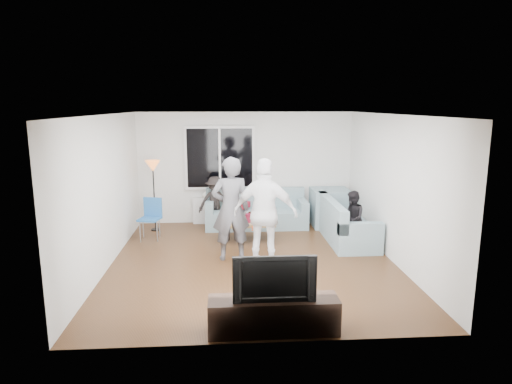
{
  "coord_description": "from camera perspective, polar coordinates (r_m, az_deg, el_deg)",
  "views": [
    {
      "loc": [
        -0.45,
        -7.48,
        2.77
      ],
      "look_at": [
        0.1,
        0.6,
        1.15
      ],
      "focal_mm": 30.88,
      "sensor_mm": 36.0,
      "label": 1
    }
  ],
  "objects": [
    {
      "name": "coffee_table",
      "position": [
        9.13,
        -1.06,
        -5.04
      ],
      "size": [
        1.11,
        0.62,
        0.4
      ],
      "primitive_type": "cube",
      "rotation": [
        0.0,
        0.0,
        0.02
      ],
      "color": "#AC8053",
      "rests_on": "floor"
    },
    {
      "name": "wall_left",
      "position": [
        7.9,
        -19.0,
        -0.03
      ],
      "size": [
        0.04,
        5.5,
        2.6
      ],
      "primitive_type": "cube",
      "color": "silver",
      "rests_on": "ground"
    },
    {
      "name": "bottle_c",
      "position": [
        9.17,
        -0.81,
        -3.11
      ],
      "size": [
        0.07,
        0.07,
        0.18
      ],
      "primitive_type": "cylinder",
      "color": "black",
      "rests_on": "coffee_table"
    },
    {
      "name": "tv_console",
      "position": [
        5.62,
        2.28,
        -15.65
      ],
      "size": [
        1.6,
        0.4,
        0.44
      ],
      "primitive_type": "cube",
      "color": "black",
      "rests_on": "floor"
    },
    {
      "name": "window_mullion",
      "position": [
        10.2,
        -4.72,
        4.4
      ],
      "size": [
        0.05,
        0.03,
        1.35
      ],
      "primitive_type": "cube",
      "color": "white",
      "rests_on": "window_frame"
    },
    {
      "name": "wall_back",
      "position": [
        10.37,
        -1.36,
        3.15
      ],
      "size": [
        5.0,
        0.04,
        2.6
      ],
      "primitive_type": "cube",
      "color": "silver",
      "rests_on": "ground"
    },
    {
      "name": "bottle_a",
      "position": [
        9.12,
        -3.24,
        -3.0
      ],
      "size": [
        0.07,
        0.07,
        0.24
      ],
      "primitive_type": "cylinder",
      "color": "#F2460E",
      "rests_on": "coffee_table"
    },
    {
      "name": "sofa_right_section",
      "position": [
        9.26,
        11.74,
        -3.61
      ],
      "size": [
        2.0,
        0.85,
        0.85
      ],
      "primitive_type": null,
      "rotation": [
        0.0,
        0.0,
        1.57
      ],
      "color": "gray",
      "rests_on": "floor"
    },
    {
      "name": "radiator",
      "position": [
        10.43,
        -4.6,
        -2.38
      ],
      "size": [
        1.3,
        0.12,
        0.62
      ],
      "primitive_type": "cube",
      "color": "silver",
      "rests_on": "floor"
    },
    {
      "name": "ceiling",
      "position": [
        7.5,
        -0.46,
        10.16
      ],
      "size": [
        5.0,
        5.5,
        0.04
      ],
      "primitive_type": "cube",
      "color": "white",
      "rests_on": "ground"
    },
    {
      "name": "floor_lamp",
      "position": [
        9.96,
        -13.05,
        -0.52
      ],
      "size": [
        0.32,
        0.32,
        1.56
      ],
      "primitive_type": null,
      "color": "orange",
      "rests_on": "floor"
    },
    {
      "name": "bottle_b",
      "position": [
        8.93,
        -1.81,
        -3.4
      ],
      "size": [
        0.08,
        0.08,
        0.21
      ],
      "primitive_type": "cylinder",
      "color": "green",
      "rests_on": "coffee_table"
    },
    {
      "name": "window_glass",
      "position": [
        10.21,
        -4.71,
        4.4
      ],
      "size": [
        1.5,
        0.02,
        1.35
      ],
      "primitive_type": "cube",
      "color": "black",
      "rests_on": "window_frame"
    },
    {
      "name": "cushion_red",
      "position": [
        10.07,
        -1.98,
        -1.66
      ],
      "size": [
        0.45,
        0.42,
        0.13
      ],
      "primitive_type": "cube",
      "rotation": [
        0.0,
        0.0,
        -0.42
      ],
      "color": "maroon",
      "rests_on": "sofa_back_section"
    },
    {
      "name": "side_chair",
      "position": [
        9.37,
        -13.62,
        -3.49
      ],
      "size": [
        0.49,
        0.49,
        0.86
      ],
      "primitive_type": null,
      "rotation": [
        0.0,
        0.0,
        -0.28
      ],
      "color": "#2661A5",
      "rests_on": "floor"
    },
    {
      "name": "window_frame",
      "position": [
        10.25,
        -4.71,
        4.43
      ],
      "size": [
        1.62,
        0.06,
        1.47
      ],
      "primitive_type": "cube",
      "color": "white",
      "rests_on": "wall_back"
    },
    {
      "name": "wall_front",
      "position": [
        4.96,
        1.48,
        -5.94
      ],
      "size": [
        5.0,
        0.04,
        2.6
      ],
      "primitive_type": "cube",
      "color": "silver",
      "rests_on": "ground"
    },
    {
      "name": "spectator_right",
      "position": [
        8.91,
        12.35,
        -3.38
      ],
      "size": [
        0.45,
        0.56,
        1.1
      ],
      "primitive_type": "imported",
      "rotation": [
        0.0,
        0.0,
        -1.63
      ],
      "color": "black",
      "rests_on": "floor"
    },
    {
      "name": "wall_right",
      "position": [
        8.18,
        17.46,
        0.43
      ],
      "size": [
        0.04,
        5.5,
        2.6
      ],
      "primitive_type": "cube",
      "color": "silver",
      "rests_on": "ground"
    },
    {
      "name": "pitcher",
      "position": [
        9.01,
        -0.99,
        -3.39
      ],
      "size": [
        0.17,
        0.17,
        0.17
      ],
      "primitive_type": "cylinder",
      "color": "maroon",
      "rests_on": "coffee_table"
    },
    {
      "name": "floor",
      "position": [
        8.0,
        -0.43,
        -9.11
      ],
      "size": [
        5.0,
        5.5,
        0.04
      ],
      "primitive_type": "cube",
      "color": "#56351C",
      "rests_on": "ground"
    },
    {
      "name": "television",
      "position": [
        5.41,
        2.32,
        -10.84
      ],
      "size": [
        1.0,
        0.13,
        0.58
      ],
      "primitive_type": "imported",
      "color": "black",
      "rests_on": "tv_console"
    },
    {
      "name": "cushion_yellow",
      "position": [
        9.99,
        -3.21,
        -1.78
      ],
      "size": [
        0.39,
        0.34,
        0.14
      ],
      "primitive_type": "cube",
      "rotation": [
        0.0,
        0.0,
        -0.04
      ],
      "color": "#BA8B1B",
      "rests_on": "sofa_back_section"
    },
    {
      "name": "spectator_back",
      "position": [
        10.03,
        -5.33,
        -1.31
      ],
      "size": [
        0.84,
        0.6,
        1.18
      ],
      "primitive_type": "imported",
      "rotation": [
        0.0,
        0.0,
        0.23
      ],
      "color": "black",
      "rests_on": "floor"
    },
    {
      "name": "player_right",
      "position": [
        7.51,
        1.22,
        -2.78
      ],
      "size": [
        1.19,
        0.74,
        1.88
      ],
      "primitive_type": "imported",
      "rotation": [
        0.0,
        0.0,
        2.87
      ],
      "color": "white",
      "rests_on": "floor"
    },
    {
      "name": "vase",
      "position": [
        10.32,
        -6.57,
        -0.31
      ],
      "size": [
        0.2,
        0.2,
        0.17
      ],
      "primitive_type": "imported",
      "rotation": [
        0.0,
        0.0,
        -0.29
      ],
      "color": "silver",
      "rests_on": "radiator"
    },
    {
      "name": "sofa_back_section",
      "position": [
        10.05,
        0.03,
        -2.18
      ],
      "size": [
        2.3,
        0.85,
        0.85
      ],
      "primitive_type": null,
      "color": "gray",
      "rests_on": "floor"
    },
    {
      "name": "potted_plant",
      "position": [
        10.3,
        -2.16,
        0.17
      ],
      "size": [
        0.21,
        0.19,
        0.33
      ],
      "primitive_type": "imported",
      "rotation": [
        0.0,
        0.0,
        0.26
      ],
      "color": "#265F28",
      "rests_on": "radiator"
    },
    {
      "name": "player_left",
      "position": [
        7.86,
        -3.29,
        -2.19
      ],
      "size": [
        0.73,
        0.53,
        1.87
      ],
      "primitive_type": "imported",
      "rotation": [
        0.0,
        0.0,
        3.27
      ],
      "color": "#4F4E54",
      "rests_on": "floor"
    },
    {
      "name": "sofa_corner",
      "position": [
        10.31,
        9.6,
        -2.0
      ],
      "size": [
        0.85,
        0.85,
        0.85
      ],
      "primitive_type": "cube",
      "color": "gray",
      "rests_on": "floor"
    }
  ]
}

